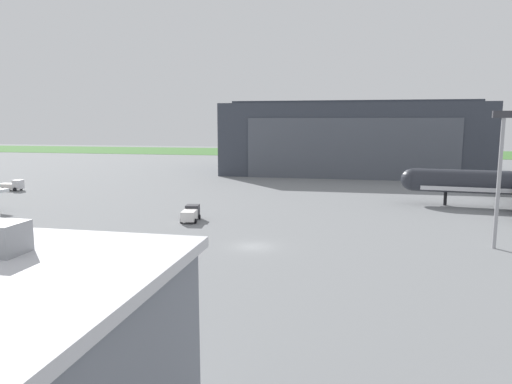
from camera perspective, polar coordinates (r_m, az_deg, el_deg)
ground_plane at (r=56.37m, az=-0.36°, el=-6.63°), size 440.00×440.00×0.00m
grass_field_strip at (r=229.26m, az=8.72°, el=4.74°), size 440.00×56.00×0.08m
maintenance_hangar at (r=143.69m, az=11.44°, el=6.44°), size 70.57×41.78×20.86m
stair_truck at (r=71.09m, az=-7.93°, el=-2.61°), size 2.85×5.20×2.18m
ops_van at (r=114.36m, az=-27.41°, el=0.71°), size 5.05×2.40×2.32m
apron_light_mast at (r=60.73m, az=27.46°, el=2.66°), size 2.40×0.50×15.96m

